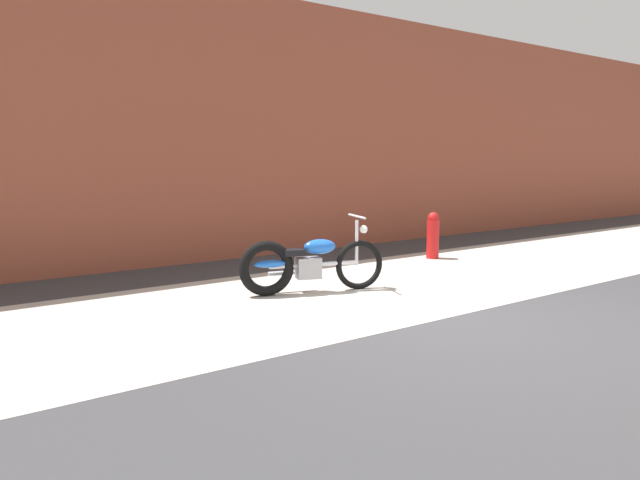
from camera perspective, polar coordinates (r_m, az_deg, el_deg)
ground_plane at (r=6.77m, az=12.42°, el=-7.47°), size 80.00×80.00×0.00m
sidewalk_slab at (r=8.01m, az=3.06°, el=-4.89°), size 36.00×3.50×0.01m
brick_building_wall at (r=10.74m, az=-8.63°, el=10.82°), size 36.00×0.50×4.68m
motorcycle_blue at (r=7.73m, az=-1.71°, el=-2.36°), size 1.94×0.83×1.03m
fire_hydrant at (r=10.65m, az=11.01°, el=0.47°), size 0.22×0.22×0.84m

